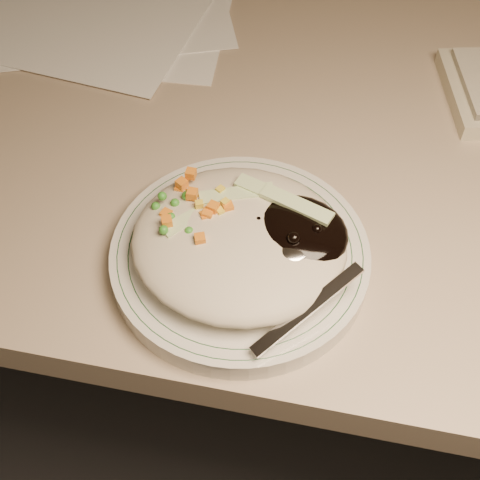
# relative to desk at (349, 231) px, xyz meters

# --- Properties ---
(desk) EXTENTS (1.40, 0.70, 0.74)m
(desk) POSITION_rel_desk_xyz_m (0.00, 0.00, 0.00)
(desk) COLOR tan
(desk) RESTS_ON ground
(plate) EXTENTS (0.24, 0.24, 0.02)m
(plate) POSITION_rel_desk_xyz_m (-0.11, -0.22, 0.21)
(plate) COLOR silver
(plate) RESTS_ON desk
(plate_rim) EXTENTS (0.23, 0.23, 0.00)m
(plate_rim) POSITION_rel_desk_xyz_m (-0.11, -0.22, 0.22)
(plate_rim) COLOR #144723
(plate_rim) RESTS_ON plate
(meal) EXTENTS (0.21, 0.19, 0.05)m
(meal) POSITION_rel_desk_xyz_m (-0.10, -0.22, 0.24)
(meal) COLOR #AEA68D
(meal) RESTS_ON plate
(papers) EXTENTS (0.46, 0.31, 0.00)m
(papers) POSITION_rel_desk_xyz_m (-0.39, 0.13, 0.20)
(papers) COLOR white
(papers) RESTS_ON desk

